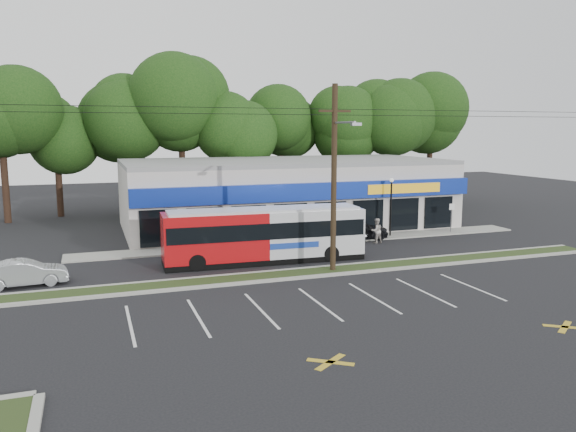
% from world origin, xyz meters
% --- Properties ---
extents(ground, '(120.00, 120.00, 0.00)m').
position_xyz_m(ground, '(0.00, 0.00, 0.00)').
color(ground, black).
rests_on(ground, ground).
extents(grass_strip, '(40.00, 1.60, 0.12)m').
position_xyz_m(grass_strip, '(0.00, 1.00, 0.06)').
color(grass_strip, '#263716').
rests_on(grass_strip, ground).
extents(curb_south, '(40.00, 0.25, 0.14)m').
position_xyz_m(curb_south, '(0.00, 0.15, 0.07)').
color(curb_south, '#9E9E93').
rests_on(curb_south, ground).
extents(curb_north, '(40.00, 0.25, 0.14)m').
position_xyz_m(curb_north, '(0.00, 1.85, 0.07)').
color(curb_north, '#9E9E93').
rests_on(curb_north, ground).
extents(sidewalk, '(32.00, 2.20, 0.10)m').
position_xyz_m(sidewalk, '(5.00, 9.00, 0.05)').
color(sidewalk, '#9E9E93').
rests_on(sidewalk, ground).
extents(strip_mall, '(25.00, 12.55, 5.30)m').
position_xyz_m(strip_mall, '(5.50, 15.91, 2.65)').
color(strip_mall, beige).
rests_on(strip_mall, ground).
extents(utility_pole, '(50.00, 2.77, 10.00)m').
position_xyz_m(utility_pole, '(2.83, 0.93, 5.41)').
color(utility_pole, black).
rests_on(utility_pole, ground).
extents(lamp_post, '(0.30, 0.30, 4.25)m').
position_xyz_m(lamp_post, '(11.00, 8.80, 2.67)').
color(lamp_post, black).
rests_on(lamp_post, ground).
extents(sign_post, '(0.45, 0.10, 2.23)m').
position_xyz_m(sign_post, '(16.00, 8.57, 1.56)').
color(sign_post, '#59595E').
rests_on(sign_post, ground).
extents(tree_line, '(46.76, 6.76, 11.83)m').
position_xyz_m(tree_line, '(4.00, 26.00, 8.42)').
color(tree_line, black).
rests_on(tree_line, ground).
extents(metrobus, '(11.80, 3.02, 3.15)m').
position_xyz_m(metrobus, '(0.22, 4.50, 1.67)').
color(metrobus, '#B20D11').
rests_on(metrobus, ground).
extents(car_dark, '(4.78, 2.16, 1.59)m').
position_xyz_m(car_dark, '(8.05, 8.50, 0.80)').
color(car_dark, black).
rests_on(car_dark, ground).
extents(car_silver, '(4.08, 1.76, 1.31)m').
position_xyz_m(car_silver, '(-12.46, 3.50, 0.65)').
color(car_silver, '#94979A').
rests_on(car_silver, ground).
extents(pedestrian_a, '(0.77, 0.70, 1.77)m').
position_xyz_m(pedestrian_a, '(2.00, 6.00, 0.88)').
color(pedestrian_a, silver).
rests_on(pedestrian_a, ground).
extents(pedestrian_b, '(0.89, 0.73, 1.69)m').
position_xyz_m(pedestrian_b, '(9.00, 7.19, 0.85)').
color(pedestrian_b, beige).
rests_on(pedestrian_b, ground).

